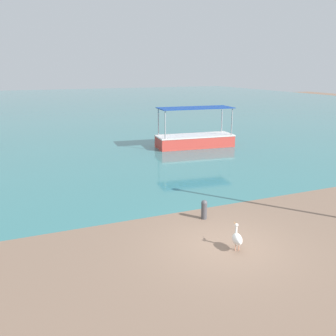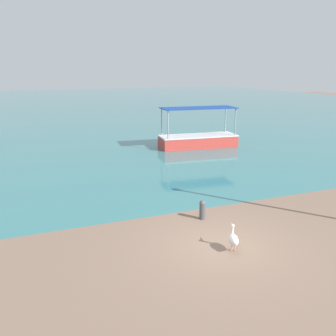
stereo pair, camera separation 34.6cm
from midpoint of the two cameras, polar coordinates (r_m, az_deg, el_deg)
name	(u,v)px [view 1 (the left image)]	position (r m, az deg, el deg)	size (l,w,h in m)	color
ground	(223,245)	(11.99, 7.53, -11.52)	(120.00, 120.00, 0.00)	#7D6351
harbor_water	(49,106)	(57.68, -17.87, 8.97)	(110.00, 90.00, 0.00)	#377679
fishing_boat_far_right	(195,139)	(26.16, 3.73, 4.49)	(5.50, 2.42, 2.73)	#D33F36
pelican	(237,239)	(11.58, 9.65, -10.55)	(0.44, 0.79, 0.80)	#E0997A
mooring_bollard	(204,209)	(13.70, 4.80, -6.22)	(0.22, 0.22, 0.72)	#47474C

